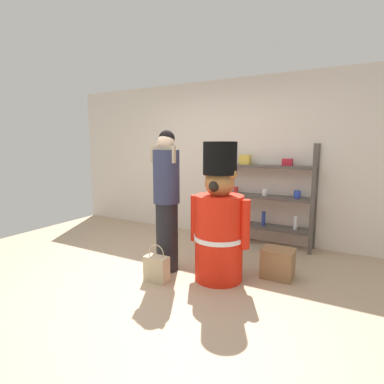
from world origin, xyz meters
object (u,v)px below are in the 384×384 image
at_px(merchandise_shelf, 264,195).
at_px(display_crate, 278,263).
at_px(teddy_bear_guard, 219,222).
at_px(person_shopper, 167,199).
at_px(shopping_bag, 157,268).

bearing_deg(merchandise_shelf, display_crate, -66.04).
bearing_deg(display_crate, teddy_bear_guard, -148.33).
xyz_separation_m(merchandise_shelf, person_shopper, (-0.74, -1.59, 0.11)).
xyz_separation_m(teddy_bear_guard, person_shopper, (-0.67, -0.06, 0.22)).
bearing_deg(teddy_bear_guard, display_crate, 31.67).
xyz_separation_m(person_shopper, display_crate, (1.26, 0.43, -0.72)).
bearing_deg(shopping_bag, teddy_bear_guard, 34.43).
relative_size(merchandise_shelf, display_crate, 4.25).
distance_m(merchandise_shelf, shopping_bag, 2.13).
distance_m(teddy_bear_guard, shopping_bag, 0.88).
height_order(merchandise_shelf, display_crate, merchandise_shelf).
bearing_deg(person_shopper, teddy_bear_guard, 5.34).
bearing_deg(shopping_bag, person_shopper, 103.18).
bearing_deg(person_shopper, display_crate, 18.73).
bearing_deg(merchandise_shelf, person_shopper, -115.11).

